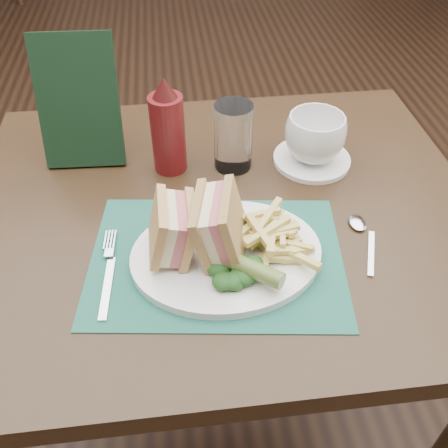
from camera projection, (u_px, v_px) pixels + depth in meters
name	position (u px, v px, depth m)	size (l,w,h in m)	color
floor	(208.00, 274.00, 1.76)	(7.00, 7.00, 0.00)	black
table_main	(225.00, 330.00, 1.14)	(0.90, 0.75, 0.75)	black
placemat	(217.00, 258.00, 0.79)	(0.40, 0.28, 0.00)	#1B5748
plate	(226.00, 254.00, 0.78)	(0.30, 0.24, 0.01)	white
sandwich_half_a	(158.00, 230.00, 0.74)	(0.06, 0.10, 0.09)	tan
sandwich_half_b	(206.00, 224.00, 0.74)	(0.06, 0.11, 0.10)	tan
kale_garnish	(240.00, 272.00, 0.73)	(0.11, 0.08, 0.03)	#153B15
pickle_spear	(245.00, 266.00, 0.72)	(0.03, 0.03, 0.12)	#496225
fries_pile	(267.00, 232.00, 0.77)	(0.18, 0.20, 0.05)	#DBC96D
fork	(108.00, 271.00, 0.76)	(0.03, 0.17, 0.01)	silver
spoon	(366.00, 241.00, 0.81)	(0.03, 0.15, 0.01)	silver
saucer	(312.00, 159.00, 0.98)	(0.15, 0.15, 0.01)	white
coffee_cup	(315.00, 138.00, 0.94)	(0.11, 0.11, 0.09)	white
drinking_glass	(233.00, 137.00, 0.93)	(0.07, 0.07, 0.13)	white
ketchup_bottle	(167.00, 126.00, 0.90)	(0.06, 0.06, 0.19)	#540E10
check_presenter	(78.00, 102.00, 0.91)	(0.15, 0.02, 0.24)	black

